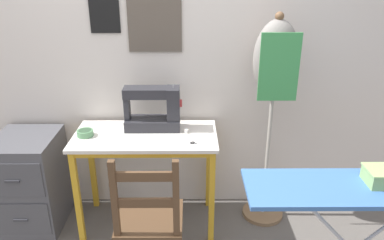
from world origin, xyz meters
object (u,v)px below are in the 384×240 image
(fabric_bowl, at_px, (85,133))
(scissors, at_px, (197,144))
(wooden_chair, at_px, (150,221))
(filing_cabinet, at_px, (31,181))
(thread_spool_near_machine, at_px, (186,131))
(sewing_machine, at_px, (156,110))
(ironing_board, at_px, (364,193))
(dress_form, at_px, (275,74))

(fabric_bowl, relative_size, scissors, 0.83)
(wooden_chair, distance_m, filing_cabinet, 1.11)
(thread_spool_near_machine, height_order, filing_cabinet, thread_spool_near_machine)
(wooden_chair, bearing_deg, fabric_bowl, 132.52)
(sewing_machine, height_order, filing_cabinet, sewing_machine)
(thread_spool_near_machine, distance_m, ironing_board, 1.23)
(sewing_machine, bearing_deg, dress_form, -1.50)
(scissors, xyz_separation_m, wooden_chair, (-0.29, -0.39, -0.33))
(scissors, relative_size, filing_cabinet, 0.19)
(filing_cabinet, bearing_deg, wooden_chair, -30.94)
(sewing_machine, bearing_deg, ironing_board, -37.43)
(fabric_bowl, xyz_separation_m, filing_cabinet, (-0.46, 0.04, -0.42))
(filing_cabinet, bearing_deg, sewing_machine, 5.40)
(scissors, bearing_deg, wooden_chair, -126.66)
(wooden_chair, relative_size, ironing_board, 0.74)
(fabric_bowl, distance_m, dress_form, 1.39)
(scissors, relative_size, wooden_chair, 0.15)
(filing_cabinet, bearing_deg, fabric_bowl, -4.50)
(thread_spool_near_machine, xyz_separation_m, dress_form, (0.61, 0.06, 0.40))
(thread_spool_near_machine, bearing_deg, wooden_chair, -110.60)
(scissors, distance_m, thread_spool_near_machine, 0.20)
(ironing_board, bearing_deg, fabric_bowl, 155.32)
(fabric_bowl, height_order, ironing_board, ironing_board)
(fabric_bowl, height_order, dress_form, dress_form)
(scissors, bearing_deg, sewing_machine, 137.68)
(fabric_bowl, height_order, scissors, fabric_bowl)
(scissors, height_order, thread_spool_near_machine, thread_spool_near_machine)
(sewing_machine, height_order, fabric_bowl, sewing_machine)
(filing_cabinet, bearing_deg, scissors, -8.06)
(fabric_bowl, bearing_deg, filing_cabinet, 175.50)
(sewing_machine, height_order, dress_form, dress_form)
(dress_form, bearing_deg, ironing_board, -69.60)
(sewing_machine, distance_m, wooden_chair, 0.81)
(fabric_bowl, height_order, thread_spool_near_machine, fabric_bowl)
(ironing_board, bearing_deg, wooden_chair, 169.18)
(dress_form, bearing_deg, wooden_chair, -142.48)
(wooden_chair, height_order, dress_form, dress_form)
(filing_cabinet, bearing_deg, thread_spool_near_machine, 0.63)
(wooden_chair, bearing_deg, sewing_machine, 89.93)
(filing_cabinet, bearing_deg, dress_form, 2.19)
(scissors, bearing_deg, fabric_bowl, 169.86)
(filing_cabinet, bearing_deg, ironing_board, -20.60)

